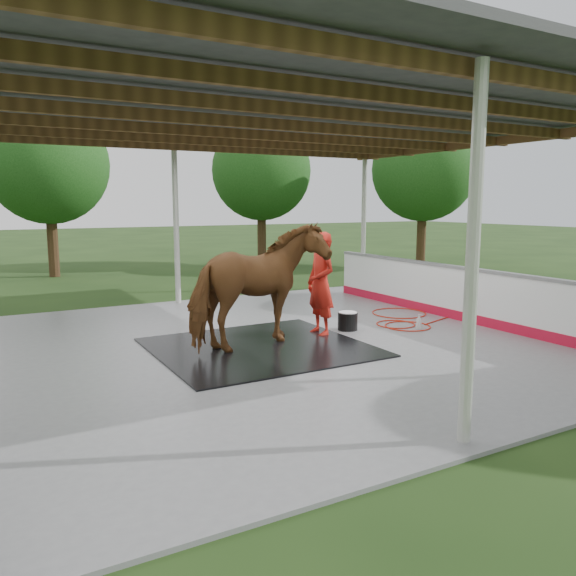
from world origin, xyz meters
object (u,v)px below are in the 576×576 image
dasher_board (453,293)px  wash_bucket (348,321)px  horse (259,286)px  handler (321,284)px

dasher_board → wash_bucket: bearing=176.4°
horse → dasher_board: bearing=-101.3°
dasher_board → horse: (-4.78, -0.23, 0.54)m
dasher_board → handler: size_ratio=4.11×
wash_bucket → handler: bearing=-175.0°
horse → handler: horse is taller
horse → handler: size_ratio=1.29×
dasher_board → wash_bucket: (-2.65, 0.17, -0.36)m
dasher_board → handler: handler is taller
dasher_board → wash_bucket: 2.68m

